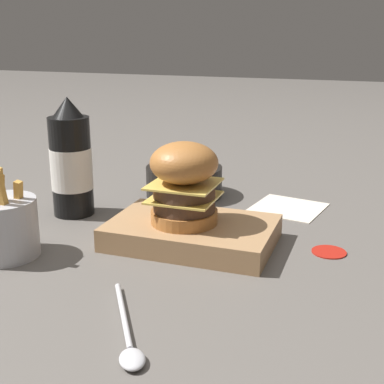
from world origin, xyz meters
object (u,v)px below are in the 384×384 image
(ketchup_bottle, at_px, (71,163))
(fries_basket, at_px, (3,227))
(serving_board, at_px, (192,233))
(side_bowl, at_px, (184,180))
(spoon, at_px, (128,340))
(burger, at_px, (184,182))

(ketchup_bottle, relative_size, fries_basket, 1.53)
(ketchup_bottle, bearing_deg, serving_board, -13.88)
(side_bowl, height_order, spoon, side_bowl)
(ketchup_bottle, bearing_deg, burger, -15.65)
(serving_board, xyz_separation_m, burger, (-0.01, -0.01, 0.08))
(burger, height_order, ketchup_bottle, ketchup_bottle)
(burger, distance_m, side_bowl, 0.27)
(serving_board, bearing_deg, spoon, -84.08)
(burger, height_order, fries_basket, burger)
(burger, xyz_separation_m, fries_basket, (-0.24, -0.13, -0.06))
(side_bowl, distance_m, spoon, 0.55)
(side_bowl, relative_size, spoon, 0.93)
(ketchup_bottle, distance_m, spoon, 0.47)
(burger, distance_m, spoon, 0.31)
(serving_board, distance_m, spoon, 0.30)
(burger, xyz_separation_m, spoon, (0.04, -0.29, -0.10))
(ketchup_bottle, relative_size, spoon, 1.29)
(spoon, bearing_deg, burger, 156.03)
(serving_board, height_order, spoon, serving_board)
(burger, relative_size, spoon, 0.77)
(spoon, bearing_deg, side_bowl, 161.75)
(serving_board, height_order, fries_basket, fries_basket)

